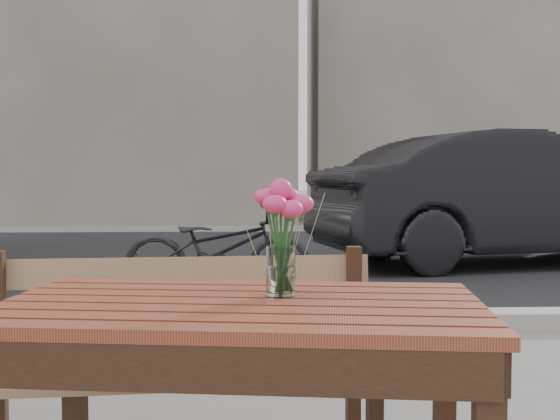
# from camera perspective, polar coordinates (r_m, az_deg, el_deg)

# --- Properties ---
(street) EXTENTS (30.00, 8.12, 0.12)m
(street) POSITION_cam_1_polar(r_m,az_deg,el_deg) (6.80, -2.59, -5.69)
(street) COLOR black
(street) RESTS_ON ground
(backdrop_buildings) EXTENTS (15.50, 4.00, 8.00)m
(backdrop_buildings) POSITION_cam_1_polar(r_m,az_deg,el_deg) (16.26, -1.94, 12.01)
(backdrop_buildings) COLOR slate
(backdrop_buildings) RESTS_ON ground
(main_table) EXTENTS (1.28, 0.85, 0.74)m
(main_table) POSITION_cam_1_polar(r_m,az_deg,el_deg) (1.79, -3.21, -11.22)
(main_table) COLOR maroon
(main_table) RESTS_ON ground
(main_bench) EXTENTS (1.34, 0.49, 0.82)m
(main_bench) POSITION_cam_1_polar(r_m,az_deg,el_deg) (2.40, -8.08, -10.56)
(main_bench) COLOR #9F7052
(main_bench) RESTS_ON ground
(main_vase) EXTENTS (0.17, 0.17, 0.30)m
(main_vase) POSITION_cam_1_polar(r_m,az_deg,el_deg) (1.82, 0.07, -1.08)
(main_vase) COLOR white
(main_vase) RESTS_ON main_table
(parked_car) EXTENTS (4.85, 2.56, 1.52)m
(parked_car) POSITION_cam_1_polar(r_m,az_deg,el_deg) (8.62, 18.33, 0.87)
(parked_car) COLOR black
(parked_car) RESTS_ON ground
(bicycle) EXTENTS (1.64, 0.70, 0.84)m
(bicycle) POSITION_cam_1_polar(r_m,az_deg,el_deg) (5.91, -5.08, -3.22)
(bicycle) COLOR black
(bicycle) RESTS_ON ground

